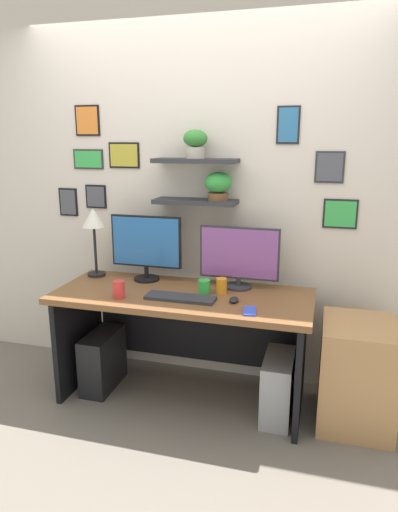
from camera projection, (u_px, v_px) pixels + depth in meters
The scene contains 15 objects.
ground_plane at pixel (183, 396), 3.14m from camera, with size 8.00×8.00×0.00m, color #70665B.
back_wall_assembly at pixel (200, 192), 3.20m from camera, with size 4.40×0.24×2.70m.
desk at pixel (185, 320), 3.05m from camera, with size 1.67×0.68×0.75m.
monitor_left at pixel (146, 245), 3.18m from camera, with size 0.51×0.18×0.46m.
monitor_right at pixel (239, 256), 3.01m from camera, with size 0.53×0.18×0.41m.
keyboard at pixel (180, 298), 2.84m from camera, with size 0.44×0.14×0.02m, color #2D2D33.
computer_mouse at pixel (234, 300), 2.79m from camera, with size 0.06×0.09×0.03m, color black.
desk_lamp at pixel (94, 224), 3.23m from camera, with size 0.16×0.16×0.49m.
cell_phone at pixel (250, 311), 2.63m from camera, with size 0.07×0.14×0.01m, color blue.
coffee_mug at pixel (204, 287), 2.94m from camera, with size 0.08×0.08×0.09m, color green.
pen_cup at pixel (222, 286), 2.94m from camera, with size 0.07×0.07×0.10m, color orange.
water_cup at pixel (119, 289), 2.85m from camera, with size 0.07×0.07×0.11m, color red.
drawer_cabinet at pixel (357, 374), 2.79m from camera, with size 0.44×0.50×0.65m, color tan.
computer_tower_left at pixel (103, 360), 3.22m from camera, with size 0.18×0.40×0.41m, color black.
computer_tower_right at pixel (278, 387), 2.88m from camera, with size 0.18×0.40×0.40m, color #99999E.
Camera 1 is at (0.86, -2.66, 1.72)m, focal length 32.02 mm.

